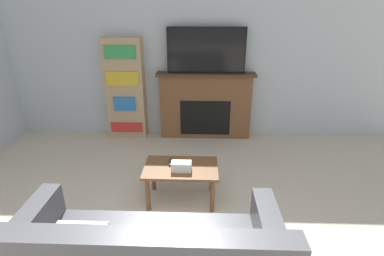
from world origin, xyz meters
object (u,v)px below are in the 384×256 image
(fireplace, at_px, (205,105))
(tv, at_px, (206,50))
(coffee_table, at_px, (181,172))
(bookshelf, at_px, (125,89))

(fireplace, distance_m, tv, 0.90)
(fireplace, xyz_separation_m, coffee_table, (-0.28, -1.84, -0.19))
(coffee_table, relative_size, bookshelf, 0.50)
(coffee_table, xyz_separation_m, bookshelf, (-1.04, 1.81, 0.46))
(tv, height_order, coffee_table, tv)
(tv, distance_m, coffee_table, 2.13)
(coffee_table, height_order, bookshelf, bookshelf)
(coffee_table, bearing_deg, fireplace, 81.42)
(bookshelf, bearing_deg, tv, 0.14)
(fireplace, height_order, bookshelf, bookshelf)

